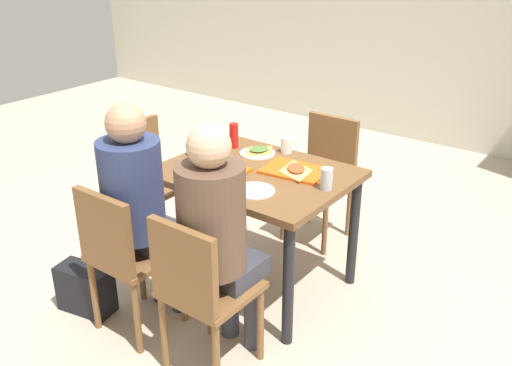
{
  "coord_description": "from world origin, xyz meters",
  "views": [
    {
      "loc": [
        1.79,
        -2.4,
        2.02
      ],
      "look_at": [
        0.0,
        0.0,
        0.68
      ],
      "focal_mm": 39.49,
      "sensor_mm": 36.0,
      "label": 1
    }
  ],
  "objects_px": {
    "paper_plate_center": "(257,153)",
    "handbag": "(86,289)",
    "tray_red_far": "(295,171)",
    "soda_can": "(327,179)",
    "person_in_brown_jacket": "(217,229)",
    "paper_plate_near_edge": "(254,191)",
    "main_table": "(256,188)",
    "chair_near_right": "(199,287)",
    "condiment_bottle": "(234,136)",
    "plastic_cup_a": "(287,145)",
    "pizza_slice_a": "(217,168)",
    "tray_red_near": "(215,170)",
    "pizza_slice_c": "(259,150)",
    "chair_far_side": "(324,168)",
    "foil_bundle": "(195,147)",
    "chair_near_left": "(122,251)",
    "pizza_slice_b": "(296,169)",
    "chair_left_end": "(149,173)",
    "plastic_cup_b": "(220,184)",
    "person_in_red": "(139,199)"
  },
  "relations": [
    {
      "from": "paper_plate_near_edge",
      "to": "soda_can",
      "type": "distance_m",
      "value": 0.39
    },
    {
      "from": "paper_plate_center",
      "to": "handbag",
      "type": "height_order",
      "value": "paper_plate_center"
    },
    {
      "from": "main_table",
      "to": "person_in_brown_jacket",
      "type": "distance_m",
      "value": 0.72
    },
    {
      "from": "chair_left_end",
      "to": "pizza_slice_b",
      "type": "height_order",
      "value": "chair_left_end"
    },
    {
      "from": "chair_far_side",
      "to": "person_in_brown_jacket",
      "type": "bearing_deg",
      "value": -79.63
    },
    {
      "from": "pizza_slice_b",
      "to": "chair_far_side",
      "type": "bearing_deg",
      "value": 106.35
    },
    {
      "from": "tray_red_far",
      "to": "chair_near_right",
      "type": "bearing_deg",
      "value": -85.05
    },
    {
      "from": "foil_bundle",
      "to": "pizza_slice_b",
      "type": "bearing_deg",
      "value": 11.59
    },
    {
      "from": "chair_near_left",
      "to": "paper_plate_near_edge",
      "type": "bearing_deg",
      "value": 53.18
    },
    {
      "from": "paper_plate_center",
      "to": "paper_plate_near_edge",
      "type": "distance_m",
      "value": 0.56
    },
    {
      "from": "person_in_red",
      "to": "handbag",
      "type": "relative_size",
      "value": 3.98
    },
    {
      "from": "chair_far_side",
      "to": "plastic_cup_a",
      "type": "xyz_separation_m",
      "value": [
        -0.03,
        -0.45,
        0.3
      ]
    },
    {
      "from": "paper_plate_near_edge",
      "to": "chair_left_end",
      "type": "bearing_deg",
      "value": 168.02
    },
    {
      "from": "main_table",
      "to": "paper_plate_near_edge",
      "type": "distance_m",
      "value": 0.3
    },
    {
      "from": "plastic_cup_a",
      "to": "handbag",
      "type": "xyz_separation_m",
      "value": [
        -0.59,
        -1.17,
        -0.67
      ]
    },
    {
      "from": "soda_can",
      "to": "handbag",
      "type": "bearing_deg",
      "value": -142.0
    },
    {
      "from": "chair_far_side",
      "to": "foil_bundle",
      "type": "relative_size",
      "value": 8.65
    },
    {
      "from": "tray_red_far",
      "to": "pizza_slice_c",
      "type": "height_order",
      "value": "pizza_slice_c"
    },
    {
      "from": "tray_red_far",
      "to": "handbag",
      "type": "distance_m",
      "value": 1.39
    },
    {
      "from": "chair_near_left",
      "to": "pizza_slice_c",
      "type": "relative_size",
      "value": 4.52
    },
    {
      "from": "tray_red_far",
      "to": "soda_can",
      "type": "distance_m",
      "value": 0.29
    },
    {
      "from": "plastic_cup_b",
      "to": "foil_bundle",
      "type": "height_order",
      "value": "same"
    },
    {
      "from": "chair_far_side",
      "to": "plastic_cup_a",
      "type": "height_order",
      "value": "chair_far_side"
    },
    {
      "from": "pizza_slice_c",
      "to": "plastic_cup_a",
      "type": "bearing_deg",
      "value": 35.87
    },
    {
      "from": "paper_plate_center",
      "to": "pizza_slice_c",
      "type": "bearing_deg",
      "value": 101.43
    },
    {
      "from": "plastic_cup_a",
      "to": "condiment_bottle",
      "type": "relative_size",
      "value": 0.62
    },
    {
      "from": "main_table",
      "to": "pizza_slice_c",
      "type": "relative_size",
      "value": 5.58
    },
    {
      "from": "chair_near_right",
      "to": "condiment_bottle",
      "type": "relative_size",
      "value": 5.41
    },
    {
      "from": "main_table",
      "to": "condiment_bottle",
      "type": "relative_size",
      "value": 6.67
    },
    {
      "from": "pizza_slice_c",
      "to": "pizza_slice_b",
      "type": "bearing_deg",
      "value": -20.88
    },
    {
      "from": "tray_red_near",
      "to": "pizza_slice_c",
      "type": "distance_m",
      "value": 0.4
    },
    {
      "from": "paper_plate_center",
      "to": "foil_bundle",
      "type": "xyz_separation_m",
      "value": [
        -0.29,
        -0.25,
        0.05
      ]
    },
    {
      "from": "pizza_slice_b",
      "to": "main_table",
      "type": "bearing_deg",
      "value": -150.55
    },
    {
      "from": "chair_left_end",
      "to": "condiment_bottle",
      "type": "relative_size",
      "value": 5.41
    },
    {
      "from": "person_in_red",
      "to": "soda_can",
      "type": "relative_size",
      "value": 10.45
    },
    {
      "from": "pizza_slice_a",
      "to": "tray_red_near",
      "type": "bearing_deg",
      "value": -160.52
    },
    {
      "from": "paper_plate_center",
      "to": "main_table",
      "type": "bearing_deg",
      "value": -54.99
    },
    {
      "from": "paper_plate_near_edge",
      "to": "main_table",
      "type": "bearing_deg",
      "value": 125.01
    },
    {
      "from": "paper_plate_near_edge",
      "to": "plastic_cup_a",
      "type": "relative_size",
      "value": 2.2
    },
    {
      "from": "paper_plate_near_edge",
      "to": "soda_can",
      "type": "height_order",
      "value": "soda_can"
    },
    {
      "from": "paper_plate_near_edge",
      "to": "soda_can",
      "type": "bearing_deg",
      "value": 40.35
    },
    {
      "from": "chair_far_side",
      "to": "chair_left_end",
      "type": "height_order",
      "value": "same"
    },
    {
      "from": "pizza_slice_c",
      "to": "paper_plate_center",
      "type": "bearing_deg",
      "value": -78.57
    },
    {
      "from": "foil_bundle",
      "to": "chair_far_side",
      "type": "bearing_deg",
      "value": 61.04
    },
    {
      "from": "handbag",
      "to": "chair_far_side",
      "type": "bearing_deg",
      "value": 69.09
    },
    {
      "from": "foil_bundle",
      "to": "paper_plate_center",
      "type": "bearing_deg",
      "value": 40.35
    },
    {
      "from": "person_in_brown_jacket",
      "to": "tray_red_far",
      "type": "bearing_deg",
      "value": 95.84
    },
    {
      "from": "main_table",
      "to": "chair_near_left",
      "type": "xyz_separation_m",
      "value": [
        -0.27,
        -0.8,
        -0.14
      ]
    },
    {
      "from": "chair_near_left",
      "to": "paper_plate_center",
      "type": "distance_m",
      "value": 1.06
    },
    {
      "from": "main_table",
      "to": "foil_bundle",
      "type": "xyz_separation_m",
      "value": [
        -0.45,
        -0.02,
        0.16
      ]
    }
  ]
}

